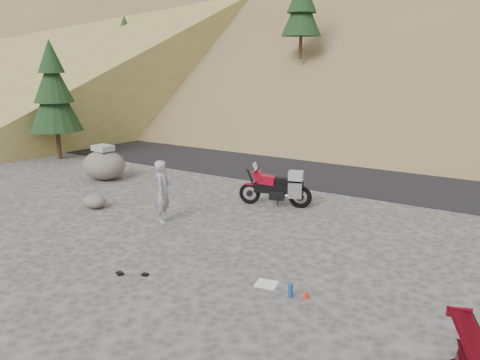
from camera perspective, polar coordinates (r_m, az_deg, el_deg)
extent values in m
plane|color=#43413E|center=(11.28, -4.09, -7.55)|extent=(140.00, 140.00, 0.00)
cube|color=black|center=(19.01, 11.77, 1.40)|extent=(120.00, 7.00, 0.05)
cube|color=brown|center=(38.89, 26.59, 18.72)|extent=(110.00, 51.90, 46.72)
cube|color=olive|center=(46.04, -20.80, 10.92)|extent=(45.29, 46.00, 24.26)
cylinder|color=#351E13|center=(24.66, 7.40, 16.02)|extent=(0.17, 0.17, 1.40)
cone|color=black|center=(24.75, 7.52, 19.60)|extent=(2.00, 2.00, 2.25)
cylinder|color=#351E13|center=(34.36, -13.61, 13.11)|extent=(0.15, 0.15, 1.26)
cone|color=black|center=(34.36, -13.75, 15.42)|extent=(1.80, 1.80, 2.03)
cone|color=black|center=(34.39, -13.83, 16.70)|extent=(1.35, 1.35, 1.58)
cone|color=black|center=(34.43, -13.92, 17.97)|extent=(0.90, 0.90, 1.13)
cylinder|color=#351E13|center=(21.75, -21.26, 4.43)|extent=(0.18, 0.18, 1.54)
cone|color=black|center=(21.54, -21.68, 8.88)|extent=(2.20, 2.20, 2.47)
cone|color=black|center=(21.49, -21.92, 11.36)|extent=(1.65, 1.65, 1.93)
cone|color=black|center=(21.47, -22.16, 13.85)|extent=(1.10, 1.10, 1.39)
torus|color=black|center=(14.02, 1.18, -1.65)|extent=(0.65, 0.30, 0.65)
cylinder|color=black|center=(14.02, 1.18, -1.65)|extent=(0.20, 0.11, 0.20)
torus|color=black|center=(13.76, 7.35, -2.07)|extent=(0.70, 0.33, 0.69)
cylinder|color=black|center=(13.76, 7.35, -2.07)|extent=(0.23, 0.14, 0.22)
cylinder|color=black|center=(13.90, 1.50, -0.23)|extent=(0.37, 0.16, 0.79)
cylinder|color=black|center=(13.78, 2.07, 1.23)|extent=(0.22, 0.59, 0.04)
cube|color=black|center=(13.81, 4.15, -1.00)|extent=(1.19, 0.57, 0.29)
cube|color=black|center=(13.85, 4.54, -1.80)|extent=(0.51, 0.41, 0.27)
cube|color=maroon|center=(13.79, 3.25, 0.05)|extent=(0.58, 0.43, 0.30)
cube|color=maroon|center=(13.81, 2.18, 0.59)|extent=(0.38, 0.40, 0.35)
cube|color=silver|center=(13.77, 1.91, 1.63)|extent=(0.20, 0.31, 0.25)
cube|color=black|center=(13.71, 5.18, 0.00)|extent=(0.58, 0.36, 0.12)
cube|color=black|center=(13.66, 6.72, -0.26)|extent=(0.38, 0.27, 0.10)
cube|color=silver|center=(13.47, 6.71, -1.34)|extent=(0.41, 0.23, 0.44)
cube|color=silver|center=(13.95, 7.00, -0.78)|extent=(0.41, 0.23, 0.44)
cube|color=#959499|center=(13.61, 6.82, 0.54)|extent=(0.49, 0.44, 0.25)
cube|color=maroon|center=(13.94, 1.19, -0.49)|extent=(0.32, 0.20, 0.04)
cylinder|color=black|center=(13.73, 4.60, -2.69)|extent=(0.08, 0.20, 0.36)
cylinder|color=silver|center=(13.64, 6.47, -1.90)|extent=(0.45, 0.21, 0.13)
imported|color=#959499|center=(12.80, -9.18, -4.96)|extent=(0.58, 0.71, 1.67)
ellipsoid|color=#605952|center=(17.52, -16.23, 1.76)|extent=(1.97, 1.83, 1.05)
cube|color=#959499|center=(17.40, -16.37, 3.73)|extent=(0.71, 0.58, 0.18)
ellipsoid|color=#605952|center=(14.31, -17.28, -2.49)|extent=(0.73, 0.68, 0.40)
cube|color=white|center=(9.31, 3.26, -12.55)|extent=(0.48, 0.44, 0.01)
cylinder|color=navy|center=(8.85, 6.19, -13.25)|extent=(0.11, 0.11, 0.25)
cone|color=red|center=(8.88, 8.08, -13.60)|extent=(0.15, 0.15, 0.15)
cube|color=black|center=(9.97, -14.44, -10.98)|extent=(0.18, 0.16, 0.04)
cube|color=black|center=(9.81, -11.49, -11.23)|extent=(0.14, 0.11, 0.04)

